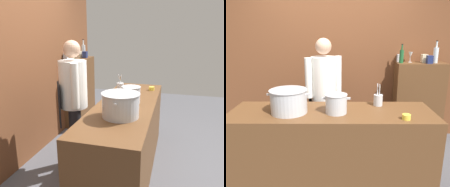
{
  "view_description": "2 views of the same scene",
  "coord_description": "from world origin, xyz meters",
  "views": [
    {
      "loc": [
        -2.67,
        -0.56,
        1.77
      ],
      "look_at": [
        0.25,
        0.25,
        0.94
      ],
      "focal_mm": 37.36,
      "sensor_mm": 36.0,
      "label": 1
    },
    {
      "loc": [
        0.09,
        -2.37,
        1.76
      ],
      "look_at": [
        0.07,
        0.34,
        1.01
      ],
      "focal_mm": 37.04,
      "sensor_mm": 36.0,
      "label": 2
    }
  ],
  "objects": [
    {
      "name": "spice_tin_silver",
      "position": [
        1.03,
        1.3,
        1.33
      ],
      "size": [
        0.07,
        0.07,
        0.12
      ],
      "primitive_type": "cube",
      "color": "#B2B2B7",
      "rests_on": "bar_cabinet"
    },
    {
      "name": "stockpot_large",
      "position": [
        -0.45,
        -0.03,
        1.03
      ],
      "size": [
        0.46,
        0.4,
        0.25
      ],
      "color": "#B7BABF",
      "rests_on": "prep_counter"
    },
    {
      "name": "spice_tin_navy",
      "position": [
        1.44,
        1.11,
        1.33
      ],
      "size": [
        0.08,
        0.08,
        0.12
      ],
      "primitive_type": "cube",
      "color": "navy",
      "rests_on": "bar_cabinet"
    },
    {
      "name": "ground_plane",
      "position": [
        0.0,
        0.0,
        0.0
      ],
      "size": [
        8.0,
        8.0,
        0.0
      ],
      "primitive_type": "plane",
      "color": "#4C4C51"
    },
    {
      "name": "bar_cabinet",
      "position": [
        1.35,
        1.19,
        0.63
      ],
      "size": [
        0.76,
        0.32,
        1.27
      ],
      "primitive_type": "cube",
      "color": "brown",
      "rests_on": "ground_plane"
    },
    {
      "name": "chef",
      "position": [
        -0.12,
        0.65,
        0.96
      ],
      "size": [
        0.47,
        0.41,
        1.66
      ],
      "rotation": [
        0.0,
        0.0,
        3.66
      ],
      "color": "black",
      "rests_on": "ground_plane"
    },
    {
      "name": "utensil_crock",
      "position": [
        0.54,
        0.21,
        0.97
      ],
      "size": [
        0.1,
        0.1,
        0.26
      ],
      "color": "#B7BABF",
      "rests_on": "prep_counter"
    },
    {
      "name": "wine_bottle_green",
      "position": [
        1.03,
        1.17,
        1.37
      ],
      "size": [
        0.06,
        0.06,
        0.29
      ],
      "color": "#1E592D",
      "rests_on": "bar_cabinet"
    },
    {
      "name": "spice_tin_cream",
      "position": [
        1.4,
        1.22,
        1.33
      ],
      "size": [
        0.09,
        0.09,
        0.13
      ],
      "primitive_type": "cube",
      "color": "beige",
      "rests_on": "bar_cabinet"
    },
    {
      "name": "stockpot_small",
      "position": [
        0.05,
        -0.05,
        1.0
      ],
      "size": [
        0.3,
        0.24,
        0.21
      ],
      "color": "#B7BABF",
      "rests_on": "prep_counter"
    },
    {
      "name": "wine_bottle_clear",
      "position": [
        1.55,
        1.18,
        1.39
      ],
      "size": [
        0.07,
        0.07,
        0.34
      ],
      "color": "silver",
      "rests_on": "bar_cabinet"
    },
    {
      "name": "butter_jar",
      "position": [
        0.75,
        -0.23,
        0.93
      ],
      "size": [
        0.09,
        0.09,
        0.05
      ],
      "primitive_type": "cylinder",
      "color": "yellow",
      "rests_on": "prep_counter"
    },
    {
      "name": "prep_counter",
      "position": [
        0.0,
        0.0,
        0.45
      ],
      "size": [
        2.23,
        0.7,
        0.9
      ],
      "primitive_type": "cube",
      "color": "brown",
      "rests_on": "ground_plane"
    },
    {
      "name": "brick_back_panel",
      "position": [
        0.0,
        1.4,
        1.5
      ],
      "size": [
        4.4,
        0.1,
        3.0
      ],
      "primitive_type": "cube",
      "color": "brown",
      "rests_on": "ground_plane"
    },
    {
      "name": "wine_glass_short",
      "position": [
        1.19,
        1.24,
        1.38
      ],
      "size": [
        0.07,
        0.07,
        0.16
      ],
      "color": "silver",
      "rests_on": "bar_cabinet"
    }
  ]
}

